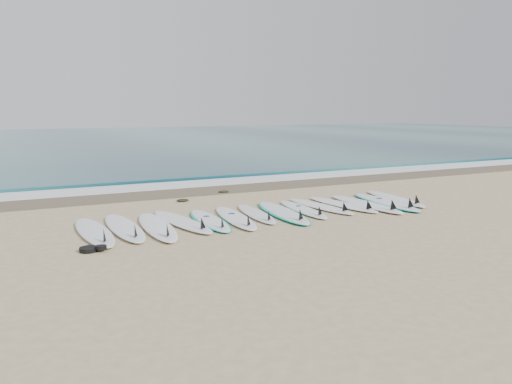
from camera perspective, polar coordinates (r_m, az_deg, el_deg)
name	(u,v)px	position (r m, az deg, el deg)	size (l,w,h in m)	color
ground	(269,215)	(11.97, 1.52, -2.64)	(120.00, 120.00, 0.00)	tan
ocean	(81,140)	(43.25, -19.35, 5.58)	(120.00, 55.00, 0.03)	#225D65
wet_sand_band	(207,190)	(15.64, -5.58, 0.19)	(120.00, 1.80, 0.01)	brown
foam_band	(192,184)	(16.94, -7.29, 0.92)	(120.00, 1.40, 0.04)	silver
wave_crest	(178,178)	(18.35, -8.86, 1.62)	(120.00, 1.00, 0.10)	#225D65
surfboard_0	(95,232)	(10.60, -17.96, -4.34)	(0.67, 2.86, 0.36)	white
surfboard_1	(125,227)	(10.80, -14.76, -3.94)	(0.61, 2.88, 0.37)	white
surfboard_2	(158,226)	(10.73, -11.17, -3.88)	(0.83, 2.95, 0.37)	white
surfboard_3	(183,221)	(11.12, -8.37, -3.35)	(0.90, 2.82, 0.35)	white
surfboard_4	(210,220)	(11.23, -5.28, -3.24)	(0.80, 2.55, 0.32)	white
surfboard_5	(236,218)	(11.40, -2.31, -2.95)	(0.92, 2.75, 0.35)	white
surfboard_6	(257,214)	(11.84, 0.09, -2.51)	(0.81, 2.44, 0.31)	white
surfboard_7	(283,212)	(12.02, 3.13, -2.33)	(1.10, 2.99, 0.37)	white
surfboard_8	(304,209)	(12.42, 5.48, -1.98)	(0.78, 2.52, 0.32)	white
surfboard_9	(322,206)	(12.87, 7.52, -1.61)	(0.76, 2.57, 0.32)	white
surfboard_10	(344,204)	(13.18, 10.02, -1.41)	(0.79, 2.64, 0.33)	white
surfboard_11	(367,204)	(13.33, 12.58, -1.34)	(0.64, 2.91, 0.37)	white
surfboard_12	(386,202)	(13.78, 14.66, -1.12)	(1.01, 2.94, 0.37)	white
surfboard_13	(396,198)	(14.37, 15.71, -0.71)	(1.01, 2.83, 0.35)	white
seaweed_near	(183,200)	(13.86, -8.37, -0.94)	(0.35, 0.27, 0.07)	black
seaweed_far	(224,192)	(15.19, -3.72, 0.04)	(0.33, 0.26, 0.06)	black
leash_coil	(91,249)	(9.39, -18.30, -6.20)	(0.46, 0.36, 0.11)	black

